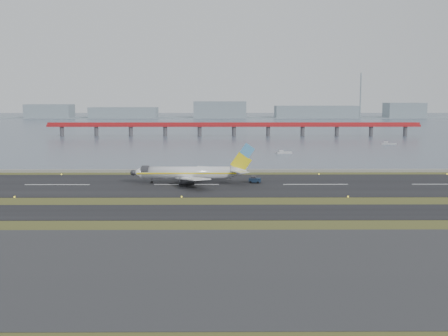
{
  "coord_description": "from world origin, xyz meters",
  "views": [
    {
      "loc": [
        10.44,
        -141.6,
        26.76
      ],
      "look_at": [
        11.54,
        22.0,
        6.24
      ],
      "focal_mm": 45.0,
      "sensor_mm": 36.0,
      "label": 1
    }
  ],
  "objects": [
    {
      "name": "runway_strip",
      "position": [
        0.0,
        30.0,
        0.05
      ],
      "size": [
        1000.0,
        45.0,
        0.1
      ],
      "primitive_type": "cube",
      "color": "black",
      "rests_on": "ground"
    },
    {
      "name": "workboat_near",
      "position": [
        40.9,
        126.82,
        0.57
      ],
      "size": [
        7.75,
        4.0,
        1.8
      ],
      "rotation": [
        0.0,
        0.0,
        0.24
      ],
      "color": "#B8B8BC",
      "rests_on": "ground"
    },
    {
      "name": "pushback_tug",
      "position": [
        21.28,
        33.21,
        1.09
      ],
      "size": [
        3.93,
        2.92,
        2.24
      ],
      "rotation": [
        0.0,
        0.0,
        -0.3
      ],
      "color": "#142339",
      "rests_on": "ground"
    },
    {
      "name": "ground",
      "position": [
        0.0,
        0.0,
        0.0
      ],
      "size": [
        1000.0,
        1000.0,
        0.0
      ],
      "primitive_type": "plane",
      "color": "#3B4D1B",
      "rests_on": "ground"
    },
    {
      "name": "red_pier",
      "position": [
        20.0,
        250.0,
        7.28
      ],
      "size": [
        260.0,
        5.0,
        10.2
      ],
      "color": "#AE1D21",
      "rests_on": "ground"
    },
    {
      "name": "workboat_far",
      "position": [
        106.77,
        177.67,
        0.62
      ],
      "size": [
        8.43,
        4.91,
        1.95
      ],
      "rotation": [
        0.0,
        0.0,
        -0.32
      ],
      "color": "#B8B8BC",
      "rests_on": "ground"
    },
    {
      "name": "bay_water",
      "position": [
        0.0,
        460.0,
        0.0
      ],
      "size": [
        1400.0,
        800.0,
        1.3
      ],
      "primitive_type": "cube",
      "color": "#4C586C",
      "rests_on": "ground"
    },
    {
      "name": "airliner",
      "position": [
        1.45,
        32.45,
        3.46
      ],
      "size": [
        38.52,
        32.89,
        12.8
      ],
      "color": "white",
      "rests_on": "ground"
    },
    {
      "name": "seawall",
      "position": [
        0.0,
        60.0,
        0.5
      ],
      "size": [
        1000.0,
        2.5,
        1.0
      ],
      "primitive_type": "cube",
      "color": "gray",
      "rests_on": "ground"
    },
    {
      "name": "apron_strip",
      "position": [
        0.0,
        -55.0,
        0.05
      ],
      "size": [
        1000.0,
        50.0,
        0.1
      ],
      "primitive_type": "cube",
      "color": "#323235",
      "rests_on": "ground"
    },
    {
      "name": "taxiway_strip",
      "position": [
        0.0,
        -12.0,
        0.05
      ],
      "size": [
        1000.0,
        18.0,
        0.1
      ],
      "primitive_type": "cube",
      "color": "black",
      "rests_on": "ground"
    },
    {
      "name": "far_shoreline",
      "position": [
        13.62,
        620.0,
        6.07
      ],
      "size": [
        1400.0,
        80.0,
        60.5
      ],
      "color": "gray",
      "rests_on": "ground"
    }
  ]
}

